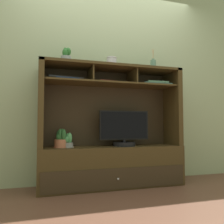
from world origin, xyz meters
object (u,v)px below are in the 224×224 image
magazine_stack_centre (66,80)px  magazine_stack_right (155,84)px  potted_succulent (66,57)px  ceramic_vase (112,62)px  potted_orchid (68,141)px  diffuser_bottle (153,65)px  magazine_stack_left (112,83)px  tv_monitor (124,131)px  potted_fern (61,139)px  media_console (112,149)px

magazine_stack_centre → magazine_stack_right: magazine_stack_centre is taller
potted_succulent → ceramic_vase: potted_succulent is taller
magazine_stack_right → potted_succulent: size_ratio=2.00×
potted_orchid → ceramic_vase: ceramic_vase is taller
potted_succulent → ceramic_vase: 0.55m
magazine_stack_centre → diffuser_bottle: 1.12m
magazine_stack_left → magazine_stack_centre: size_ratio=0.88×
tv_monitor → ceramic_vase: (-0.15, 0.03, 0.84)m
diffuser_bottle → tv_monitor: bearing=-177.0°
potted_fern → magazine_stack_right: magazine_stack_right is taller
media_console → magazine_stack_right: size_ratio=4.58×
magazine_stack_right → ceramic_vase: ceramic_vase is taller
tv_monitor → potted_orchid: size_ratio=3.70×
magazine_stack_left → ceramic_vase: 0.25m
magazine_stack_centre → ceramic_vase: (0.54, -0.04, 0.24)m
media_console → magazine_stack_left: (0.00, 0.01, 0.80)m
potted_fern → ceramic_vase: bearing=0.3°
tv_monitor → potted_succulent: potted_succulent is taller
tv_monitor → ceramic_vase: bearing=166.8°
media_console → diffuser_bottle: (0.55, -0.01, 1.05)m
media_console → tv_monitor: size_ratio=2.77×
magazine_stack_centre → potted_succulent: 0.26m
media_console → magazine_stack_left: size_ratio=4.56×
media_console → potted_fern: bearing=179.8°
media_console → ceramic_vase: size_ratio=13.44×
ceramic_vase → magazine_stack_right: bearing=-5.7°
tv_monitor → ceramic_vase: 0.85m
media_console → magazine_stack_left: bearing=73.0°
magazine_stack_centre → tv_monitor: bearing=-6.0°
tv_monitor → potted_succulent: (-0.70, 0.02, 0.85)m
potted_fern → ceramic_vase: size_ratio=1.68×
magazine_stack_right → ceramic_vase: 0.61m
potted_fern → magazine_stack_centre: size_ratio=0.50×
magazine_stack_left → ceramic_vase: bearing=-114.9°
potted_orchid → ceramic_vase: (0.51, 0.02, 0.95)m
magazine_stack_centre → magazine_stack_right: (1.10, -0.09, -0.01)m
potted_orchid → magazine_stack_right: size_ratio=0.45×
potted_fern → magazine_stack_centre: bearing=38.4°
magazine_stack_left → diffuser_bottle: diffuser_bottle is taller
media_console → tv_monitor: (0.15, -0.03, 0.21)m
magazine_stack_centre → magazine_stack_right: 1.10m
potted_orchid → diffuser_bottle: (1.06, 0.01, 0.95)m
media_console → tv_monitor: media_console is taller
tv_monitor → potted_fern: 0.75m
magazine_stack_left → potted_orchid: bearing=-177.0°
magazine_stack_centre → ceramic_vase: ceramic_vase is taller
tv_monitor → diffuser_bottle: 0.93m
tv_monitor → magazine_stack_left: 0.61m
ceramic_vase → media_console: bearing=-90.0°
magazine_stack_centre → diffuser_bottle: size_ratio=1.57×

